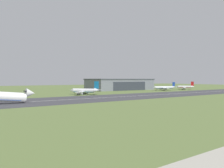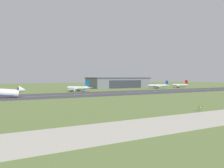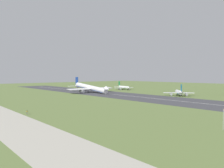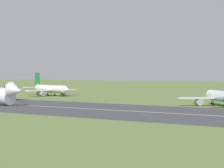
% 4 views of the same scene
% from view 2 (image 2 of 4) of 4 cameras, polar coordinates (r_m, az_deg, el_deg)
% --- Properties ---
extents(ground_plane, '(746.65, 746.65, 0.00)m').
position_cam_2_polar(ground_plane, '(118.61, 17.49, -4.24)').
color(ground_plane, olive).
extents(runway_strip, '(506.65, 43.17, 0.06)m').
position_cam_2_polar(runway_strip, '(169.36, 1.78, -2.36)').
color(runway_strip, '#3D3D42').
rests_on(runway_strip, ground_plane).
extents(runway_centreline, '(455.98, 0.70, 0.01)m').
position_cam_2_polar(runway_centreline, '(169.36, 1.78, -2.35)').
color(runway_centreline, silver).
rests_on(runway_centreline, runway_strip).
extents(hangar_building, '(70.33, 35.65, 11.96)m').
position_cam_2_polar(hangar_building, '(258.43, 1.57, 0.40)').
color(hangar_building, slate).
rests_on(hangar_building, ground_plane).
extents(airplane_parked_west, '(24.42, 21.00, 8.51)m').
position_cam_2_polar(airplane_parked_west, '(243.73, 11.80, -0.43)').
color(airplane_parked_west, silver).
rests_on(airplane_parked_west, ground_plane).
extents(airplane_parked_east, '(19.14, 18.98, 8.90)m').
position_cam_2_polar(airplane_parked_east, '(264.02, 17.18, -0.31)').
color(airplane_parked_east, white).
rests_on(airplane_parked_east, ground_plane).
extents(airplane_parked_far_east, '(22.92, 22.56, 9.87)m').
position_cam_2_polar(airplane_parked_far_east, '(189.21, -9.05, -1.11)').
color(airplane_parked_far_east, white).
rests_on(airplane_parked_far_east, ground_plane).
extents(runway_sign, '(1.77, 0.13, 1.70)m').
position_cam_2_polar(runway_sign, '(85.53, 22.13, -5.73)').
color(runway_sign, '#4C4C51').
rests_on(runway_sign, ground_plane).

